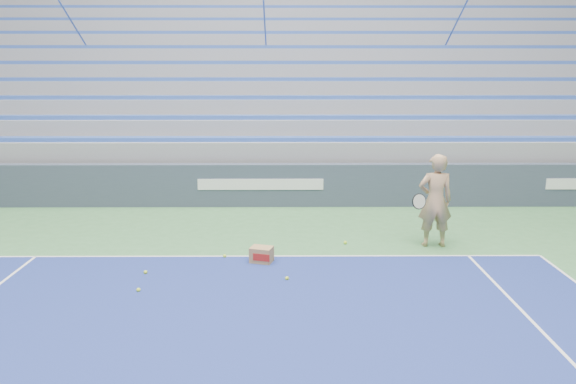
# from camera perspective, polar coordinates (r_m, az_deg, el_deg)

# --- Properties ---
(sponsor_barrier) EXTENTS (30.00, 0.32, 1.10)m
(sponsor_barrier) POSITION_cam_1_polar(r_m,az_deg,el_deg) (14.46, -2.76, 0.71)
(sponsor_barrier) COLOR #364052
(sponsor_barrier) RESTS_ON ground
(bleachers) EXTENTS (31.00, 9.15, 7.30)m
(bleachers) POSITION_cam_1_polar(r_m,az_deg,el_deg) (19.89, -2.15, 9.24)
(bleachers) COLOR gray
(bleachers) RESTS_ON ground
(tennis_player) EXTENTS (0.95, 0.85, 1.87)m
(tennis_player) POSITION_cam_1_polar(r_m,az_deg,el_deg) (11.48, 14.71, -0.85)
(tennis_player) COLOR tan
(tennis_player) RESTS_ON ground
(ball_box) EXTENTS (0.46, 0.40, 0.30)m
(ball_box) POSITION_cam_1_polar(r_m,az_deg,el_deg) (10.39, -2.70, -6.39)
(ball_box) COLOR #9B774B
(ball_box) RESTS_ON ground
(tennis_ball_0) EXTENTS (0.07, 0.07, 0.07)m
(tennis_ball_0) POSITION_cam_1_polar(r_m,az_deg,el_deg) (11.52, 5.84, -5.12)
(tennis_ball_0) COLOR #CCEC30
(tennis_ball_0) RESTS_ON ground
(tennis_ball_1) EXTENTS (0.07, 0.07, 0.07)m
(tennis_ball_1) POSITION_cam_1_polar(r_m,az_deg,el_deg) (9.59, -0.10, -8.77)
(tennis_ball_1) COLOR #CCEC30
(tennis_ball_1) RESTS_ON ground
(tennis_ball_2) EXTENTS (0.07, 0.07, 0.07)m
(tennis_ball_2) POSITION_cam_1_polar(r_m,az_deg,el_deg) (10.73, -6.45, -6.49)
(tennis_ball_2) COLOR #CCEC30
(tennis_ball_2) RESTS_ON ground
(tennis_ball_3) EXTENTS (0.07, 0.07, 0.07)m
(tennis_ball_3) POSITION_cam_1_polar(r_m,az_deg,el_deg) (9.44, -14.95, -9.59)
(tennis_ball_3) COLOR #CCEC30
(tennis_ball_3) RESTS_ON ground
(tennis_ball_4) EXTENTS (0.07, 0.07, 0.07)m
(tennis_ball_4) POSITION_cam_1_polar(r_m,az_deg,el_deg) (10.17, -14.28, -7.91)
(tennis_ball_4) COLOR #CCEC30
(tennis_ball_4) RESTS_ON ground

